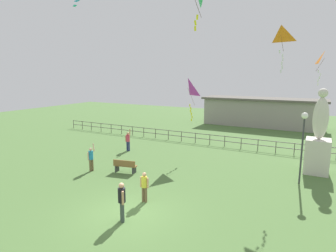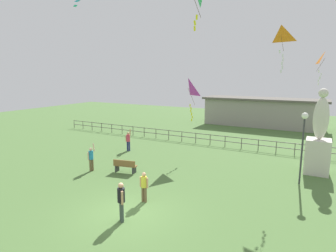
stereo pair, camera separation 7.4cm
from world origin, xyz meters
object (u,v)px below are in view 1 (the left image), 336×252
park_bench (125,166)px  person_1 (144,185)px  lamppost (303,132)px  person_2 (91,157)px  person_3 (128,140)px  person_0 (122,199)px  kite_2 (188,89)px  kite_4 (281,36)px  statue_monument (318,144)px  kite_3 (324,59)px

park_bench → person_1: bearing=-41.3°
lamppost → person_2: lamppost is taller
park_bench → person_3: person_3 is taller
person_0 → person_3: bearing=124.9°
park_bench → kite_2: bearing=68.2°
lamppost → kite_2: kite_2 is taller
park_bench → person_3: 5.32m
lamppost → kite_4: size_ratio=1.61×
statue_monument → person_2: size_ratio=2.95×
person_2 → lamppost: bearing=18.4°
kite_4 → lamppost: bearing=-13.0°
person_3 → kite_3: bearing=19.1°
park_bench → person_0: size_ratio=0.90×
lamppost → kite_2: bearing=166.7°
person_3 → kite_3: size_ratio=0.78×
statue_monument → lamppost: bearing=-107.8°
person_1 → kite_2: size_ratio=0.48×
person_0 → kite_2: 11.06m
person_2 → kite_2: kite_2 is taller
statue_monument → lamppost: statue_monument is taller
park_bench → kite_3: (10.65, 9.12, 6.79)m
person_0 → kite_3: size_ratio=0.73×
statue_monument → person_2: bearing=-153.2°
kite_3 → kite_4: kite_4 is taller
person_2 → park_bench: bearing=20.2°
kite_3 → kite_4: size_ratio=0.92×
kite_3 → person_2: bearing=-142.2°
kite_3 → person_1: bearing=-120.8°
kite_2 → person_1: bearing=-80.3°
person_0 → park_bench: bearing=125.6°
lamppost → kite_4: kite_4 is taller
person_2 → kite_3: (12.77, 9.90, 6.34)m
statue_monument → person_0: bearing=-123.7°
person_2 → kite_3: size_ratio=0.77×
lamppost → person_2: (-12.08, -4.01, -2.12)m
person_3 → kite_3: kite_3 is taller
kite_2 → kite_4: size_ratio=1.23×
person_1 → kite_2: 9.27m
person_3 → kite_2: bearing=8.1°
lamppost → kite_3: kite_3 is taller
statue_monument → kite_3: 6.35m
person_2 → kite_4: size_ratio=0.71×
kite_2 → kite_3: 9.73m
person_0 → kite_2: kite_2 is taller
person_2 → statue_monument: bearing=26.8°
lamppost → person_2: bearing=-161.6°
statue_monument → park_bench: (-10.77, -5.72, -1.42)m
park_bench → kite_4: bearing=23.2°
person_1 → person_2: person_2 is taller
person_3 → kite_3: (13.61, 4.72, 6.33)m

